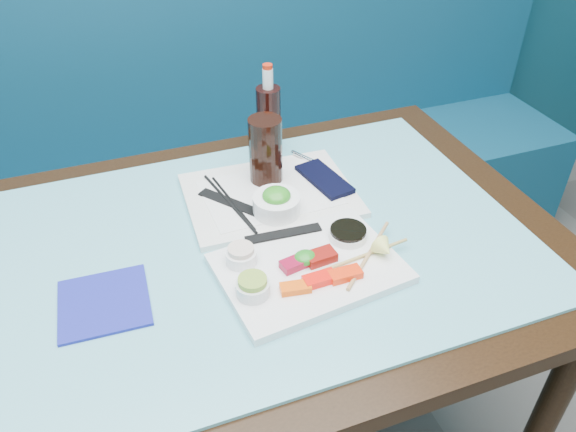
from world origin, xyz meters
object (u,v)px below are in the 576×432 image
object	(u,v)px
dining_table	(235,279)
blue_napkin	(104,303)
booth_bench	(174,185)
seaweed_bowl	(277,204)
cola_bottle_body	(269,120)
cola_glass	(266,151)
sashimi_plate	(309,268)
serving_tray	(270,195)

from	to	relation	value
dining_table	blue_napkin	size ratio (longest dim) A/B	8.71
booth_bench	seaweed_bowl	distance (m)	0.89
booth_bench	cola_bottle_body	size ratio (longest dim) A/B	17.31
booth_bench	cola_glass	xyz separation A→B (m)	(0.14, -0.65, 0.48)
booth_bench	seaweed_bowl	xyz separation A→B (m)	(0.12, -0.78, 0.42)
booth_bench	cola_glass	distance (m)	0.82
cola_glass	cola_bottle_body	distance (m)	0.16
sashimi_plate	serving_tray	distance (m)	0.26
sashimi_plate	blue_napkin	distance (m)	0.39
booth_bench	blue_napkin	xyz separation A→B (m)	(-0.26, -0.91, 0.39)
cola_glass	blue_napkin	size ratio (longest dim) A/B	0.98
booth_bench	serving_tray	xyz separation A→B (m)	(0.13, -0.70, 0.39)
seaweed_bowl	serving_tray	bearing A→B (deg)	82.41
serving_tray	blue_napkin	xyz separation A→B (m)	(-0.39, -0.21, -0.00)
sashimi_plate	seaweed_bowl	xyz separation A→B (m)	(-0.00, 0.19, 0.03)
sashimi_plate	serving_tray	world-z (taller)	sashimi_plate
blue_napkin	dining_table	bearing A→B (deg)	15.51
serving_tray	cola_bottle_body	bearing A→B (deg)	73.77
seaweed_bowl	cola_glass	distance (m)	0.14
booth_bench	sashimi_plate	bearing A→B (deg)	-82.85
dining_table	seaweed_bowl	world-z (taller)	seaweed_bowl
seaweed_bowl	sashimi_plate	bearing A→B (deg)	-89.67
booth_bench	sashimi_plate	world-z (taller)	booth_bench
serving_tray	cola_bottle_body	world-z (taller)	cola_bottle_body
dining_table	sashimi_plate	bearing A→B (deg)	-45.73
serving_tray	cola_glass	size ratio (longest dim) A/B	2.39
cola_bottle_body	serving_tray	bearing A→B (deg)	-108.51
booth_bench	seaweed_bowl	size ratio (longest dim) A/B	29.01
sashimi_plate	seaweed_bowl	bearing A→B (deg)	83.82
cola_glass	cola_bottle_body	xyz separation A→B (m)	(0.06, 0.15, -0.01)
sashimi_plate	cola_bottle_body	distance (m)	0.48
serving_tray	blue_napkin	world-z (taller)	serving_tray
booth_bench	blue_napkin	distance (m)	1.03
cola_bottle_body	blue_napkin	distance (m)	0.62
cola_glass	serving_tray	bearing A→B (deg)	-100.30
dining_table	serving_tray	xyz separation A→B (m)	(0.13, 0.14, 0.10)
cola_glass	sashimi_plate	bearing A→B (deg)	-93.42
seaweed_bowl	blue_napkin	bearing A→B (deg)	-160.50
serving_tray	booth_bench	bearing A→B (deg)	102.76
cola_bottle_body	dining_table	bearing A→B (deg)	-120.18
sashimi_plate	serving_tray	bearing A→B (deg)	81.53
booth_bench	dining_table	distance (m)	0.89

